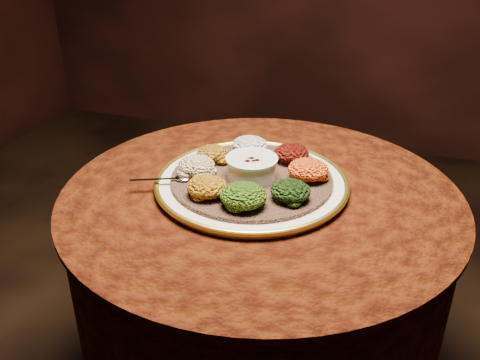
% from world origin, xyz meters
% --- Properties ---
extents(table, '(0.96, 0.96, 0.73)m').
position_xyz_m(table, '(0.00, 0.00, 0.55)').
color(table, black).
rests_on(table, ground).
extents(platter, '(0.51, 0.51, 0.02)m').
position_xyz_m(platter, '(-0.03, 0.02, 0.75)').
color(platter, beige).
rests_on(platter, table).
extents(injera, '(0.39, 0.39, 0.01)m').
position_xyz_m(injera, '(-0.03, 0.02, 0.76)').
color(injera, brown).
rests_on(injera, platter).
extents(stew_bowl, '(0.12, 0.12, 0.05)m').
position_xyz_m(stew_bowl, '(-0.03, 0.02, 0.79)').
color(stew_bowl, silver).
rests_on(stew_bowl, injera).
extents(spoon, '(0.14, 0.07, 0.01)m').
position_xyz_m(spoon, '(-0.19, -0.05, 0.77)').
color(spoon, silver).
rests_on(spoon, injera).
extents(portion_ayib, '(0.09, 0.09, 0.05)m').
position_xyz_m(portion_ayib, '(-0.07, 0.14, 0.78)').
color(portion_ayib, silver).
rests_on(portion_ayib, injera).
extents(portion_kitfo, '(0.09, 0.09, 0.04)m').
position_xyz_m(portion_kitfo, '(0.04, 0.13, 0.78)').
color(portion_kitfo, black).
rests_on(portion_kitfo, injera).
extents(portion_tikil, '(0.10, 0.09, 0.05)m').
position_xyz_m(portion_tikil, '(0.10, 0.05, 0.79)').
color(portion_tikil, '#C48210').
rests_on(portion_tikil, injera).
extents(portion_gomen, '(0.09, 0.09, 0.04)m').
position_xyz_m(portion_gomen, '(0.08, -0.06, 0.78)').
color(portion_gomen, black).
rests_on(portion_gomen, injera).
extents(portion_mixveg, '(0.10, 0.10, 0.05)m').
position_xyz_m(portion_mixveg, '(-0.01, -0.12, 0.79)').
color(portion_mixveg, '#923A09').
rests_on(portion_mixveg, injera).
extents(portion_kik, '(0.09, 0.09, 0.04)m').
position_xyz_m(portion_kik, '(-0.10, -0.10, 0.78)').
color(portion_kik, '#B56410').
rests_on(portion_kik, injera).
extents(portion_timatim, '(0.09, 0.09, 0.04)m').
position_xyz_m(portion_timatim, '(-0.16, -0.01, 0.78)').
color(portion_timatim, maroon).
rests_on(portion_timatim, injera).
extents(portion_shiro, '(0.08, 0.08, 0.04)m').
position_xyz_m(portion_shiro, '(-0.15, 0.07, 0.78)').
color(portion_shiro, '#9F5813').
rests_on(portion_shiro, injera).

